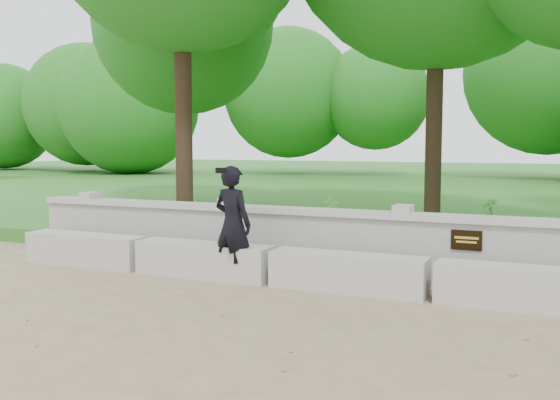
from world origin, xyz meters
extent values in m
plane|color=#99835D|center=(0.00, 0.00, 0.00)|extent=(80.00, 80.00, 0.00)
cube|color=#27601C|center=(0.00, 14.00, 0.12)|extent=(40.00, 22.00, 0.25)
cube|color=#B8B5AE|center=(-5.00, 1.90, 0.23)|extent=(1.90, 0.45, 0.45)
cube|color=#B8B5AE|center=(-3.00, 1.90, 0.23)|extent=(1.90, 0.45, 0.45)
cube|color=#B8B5AE|center=(-1.00, 1.90, 0.23)|extent=(1.90, 0.45, 0.45)
cube|color=#B8B5AE|center=(1.00, 1.90, 0.23)|extent=(1.90, 0.45, 0.45)
cube|color=#ADABA3|center=(0.00, 2.60, 0.41)|extent=(12.50, 0.25, 0.82)
cube|color=#B8B5AE|center=(0.00, 2.60, 0.86)|extent=(12.50, 0.35, 0.08)
cube|color=black|center=(0.30, 2.46, 0.62)|extent=(0.36, 0.02, 0.24)
imported|color=black|center=(-2.51, 1.80, 0.75)|extent=(0.60, 0.45, 1.49)
cube|color=black|center=(-2.51, 1.50, 1.44)|extent=(0.14, 0.05, 0.07)
cylinder|color=#382619|center=(-7.55, 8.60, 2.07)|extent=(0.25, 0.25, 3.64)
sphere|color=#1E6917|center=(-7.55, 8.60, 5.15)|extent=(4.60, 4.60, 4.60)
cylinder|color=#382619|center=(-4.90, 4.40, 2.52)|extent=(0.31, 0.31, 4.55)
cylinder|color=#382619|center=(-0.94, 7.03, 2.60)|extent=(0.32, 0.32, 4.71)
imported|color=#347C2A|center=(-2.24, 4.84, 0.56)|extent=(0.37, 0.40, 0.63)
imported|color=#347C2A|center=(1.20, 3.30, 0.55)|extent=(0.42, 0.42, 0.60)
imported|color=#347C2A|center=(0.20, 6.28, 0.53)|extent=(0.41, 0.41, 0.55)
camera|label=1|loc=(1.26, -5.17, 1.78)|focal=40.00mm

